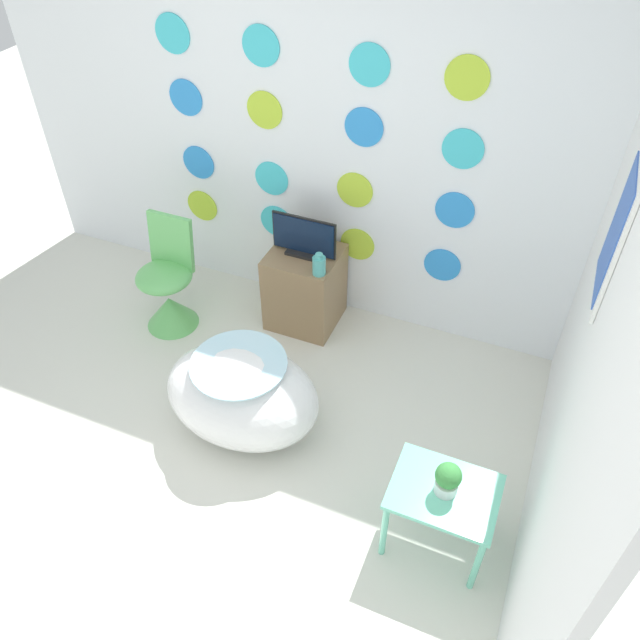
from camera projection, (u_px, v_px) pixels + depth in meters
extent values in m
plane|color=silver|center=(163.00, 526.00, 3.19)|extent=(12.00, 12.00, 0.00)
cube|color=white|center=(316.00, 127.00, 3.72)|extent=(4.37, 0.04, 2.60)
cylinder|color=#B2D633|center=(202.00, 206.00, 4.44)|extent=(0.23, 0.01, 0.23)
cylinder|color=#3DC6D6|center=(276.00, 221.00, 4.26)|extent=(0.23, 0.01, 0.23)
cylinder|color=#B2D633|center=(357.00, 244.00, 4.11)|extent=(0.23, 0.01, 0.23)
cylinder|color=#2D8CE0|center=(442.00, 265.00, 3.95)|extent=(0.23, 0.01, 0.23)
cylinder|color=#2D8CE0|center=(199.00, 163.00, 4.20)|extent=(0.23, 0.01, 0.23)
cylinder|color=#3DC6D6|center=(272.00, 179.00, 4.05)|extent=(0.23, 0.01, 0.23)
cylinder|color=#B2D633|center=(355.00, 190.00, 3.85)|extent=(0.23, 0.01, 0.23)
cylinder|color=#2D8CE0|center=(455.00, 210.00, 3.67)|extent=(0.23, 0.01, 0.23)
cylinder|color=#2D8CE0|center=(186.00, 98.00, 3.92)|extent=(0.23, 0.01, 0.23)
cylinder|color=#B2D633|center=(265.00, 110.00, 3.75)|extent=(0.23, 0.01, 0.23)
cylinder|color=#2D8CE0|center=(364.00, 127.00, 3.57)|extent=(0.23, 0.01, 0.23)
cylinder|color=#3DC6D6|center=(463.00, 149.00, 3.41)|extent=(0.23, 0.01, 0.23)
cylinder|color=#3DC6D6|center=(172.00, 34.00, 3.67)|extent=(0.23, 0.01, 0.23)
cylinder|color=#3DC6D6|center=(261.00, 46.00, 3.50)|extent=(0.23, 0.01, 0.23)
cylinder|color=#3DC6D6|center=(369.00, 65.00, 3.33)|extent=(0.23, 0.01, 0.23)
cylinder|color=#B2D633|center=(467.00, 78.00, 3.17)|extent=(0.23, 0.01, 0.23)
cube|color=white|center=(604.00, 299.00, 2.52)|extent=(0.04, 3.00, 2.60)
cube|color=white|center=(618.00, 232.00, 2.43)|extent=(0.02, 0.44, 0.60)
cube|color=#3359B2|center=(615.00, 232.00, 2.44)|extent=(0.01, 0.36, 0.52)
ellipsoid|color=white|center=(242.00, 395.00, 3.50)|extent=(0.90, 0.64, 0.54)
cylinder|color=#B2DBEA|center=(238.00, 364.00, 3.33)|extent=(0.53, 0.53, 0.01)
cone|color=#66C166|center=(171.00, 311.00, 4.28)|extent=(0.35, 0.35, 0.22)
ellipsoid|color=#66C166|center=(164.00, 277.00, 4.09)|extent=(0.37, 0.37, 0.13)
cube|color=#66C166|center=(171.00, 242.00, 4.06)|extent=(0.32, 0.09, 0.38)
cube|color=#8E704C|center=(305.00, 288.00, 4.20)|extent=(0.45, 0.43, 0.56)
cube|color=white|center=(291.00, 294.00, 3.99)|extent=(0.38, 0.01, 0.16)
cube|color=black|center=(304.00, 253.00, 4.01)|extent=(0.23, 0.12, 0.02)
cube|color=black|center=(304.00, 235.00, 3.93)|extent=(0.43, 0.01, 0.26)
cube|color=#0F1E38|center=(304.00, 236.00, 3.92)|extent=(0.41, 0.01, 0.24)
cylinder|color=#51B2AD|center=(319.00, 266.00, 3.82)|extent=(0.08, 0.08, 0.12)
cylinder|color=#51B2AD|center=(319.00, 256.00, 3.77)|extent=(0.05, 0.05, 0.03)
cube|color=#72D8B7|center=(445.00, 492.00, 2.86)|extent=(0.49, 0.38, 0.02)
cylinder|color=#72D8B7|center=(384.00, 530.00, 2.95)|extent=(0.03, 0.03, 0.41)
cylinder|color=#72D8B7|center=(477.00, 565.00, 2.82)|extent=(0.03, 0.03, 0.41)
cylinder|color=#72D8B7|center=(405.00, 475.00, 3.18)|extent=(0.03, 0.03, 0.41)
cylinder|color=#72D8B7|center=(491.00, 505.00, 3.05)|extent=(0.03, 0.03, 0.41)
cylinder|color=white|center=(446.00, 486.00, 2.83)|extent=(0.11, 0.11, 0.07)
sphere|color=#3D8E42|center=(449.00, 476.00, 2.77)|extent=(0.12, 0.12, 0.12)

